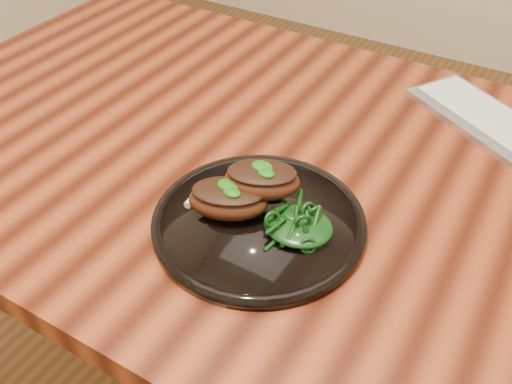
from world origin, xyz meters
TOP-DOWN VIEW (x-y plane):
  - desk at (0.00, 0.00)m, footprint 1.60×0.80m
  - plate at (-0.07, -0.15)m, footprint 0.28×0.28m
  - lamb_chop_front at (-0.11, -0.16)m, footprint 0.12×0.10m
  - lamb_chop_back at (-0.08, -0.12)m, footprint 0.12×0.10m
  - herb_smear at (-0.10, -0.09)m, footprint 0.08×0.05m
  - greens_heap at (-0.01, -0.15)m, footprint 0.09×0.08m

SIDE VIEW (x-z plane):
  - desk at x=0.00m, z-range 0.29..1.04m
  - plate at x=-0.07m, z-range 0.75..0.77m
  - herb_smear at x=-0.10m, z-range 0.77..0.77m
  - greens_heap at x=-0.01m, z-range 0.76..0.80m
  - lamb_chop_front at x=-0.11m, z-range 0.77..0.81m
  - lamb_chop_back at x=-0.08m, z-range 0.78..0.83m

